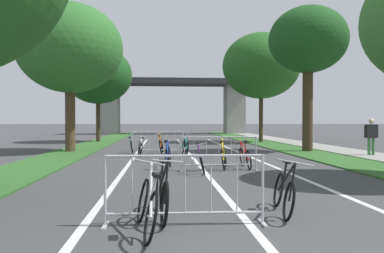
% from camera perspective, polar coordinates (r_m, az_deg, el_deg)
% --- Properties ---
extents(grass_verge_left, '(2.15, 49.10, 0.05)m').
position_cam_1_polar(grass_verge_left, '(22.31, -15.60, -3.01)').
color(grass_verge_left, '#2D5B26').
rests_on(grass_verge_left, ground).
extents(grass_verge_right, '(2.15, 49.10, 0.05)m').
position_cam_1_polar(grass_verge_right, '(22.95, 12.65, -2.89)').
color(grass_verge_right, '#2D5B26').
rests_on(grass_verge_right, ground).
extents(sidewalk_path_right, '(2.06, 49.10, 0.08)m').
position_cam_1_polar(sidewalk_path_right, '(23.66, 17.53, -2.76)').
color(sidewalk_path_right, gray).
rests_on(sidewalk_path_right, ground).
extents(lane_stripe_center, '(0.14, 28.41, 0.01)m').
position_cam_1_polar(lane_stripe_center, '(16.10, -0.01, -4.57)').
color(lane_stripe_center, silver).
rests_on(lane_stripe_center, ground).
extents(lane_stripe_right_lane, '(0.14, 28.41, 0.01)m').
position_cam_1_polar(lane_stripe_right_lane, '(16.48, 8.52, -4.45)').
color(lane_stripe_right_lane, silver).
rests_on(lane_stripe_right_lane, ground).
extents(lane_stripe_left_lane, '(0.14, 28.41, 0.01)m').
position_cam_1_polar(lane_stripe_left_lane, '(16.08, -8.76, -4.59)').
color(lane_stripe_left_lane, silver).
rests_on(lane_stripe_left_lane, ground).
extents(overpass_bridge, '(17.36, 3.89, 6.12)m').
position_cam_1_polar(overpass_bridge, '(42.44, -2.93, 4.35)').
color(overpass_bridge, '#2D2D30').
rests_on(overpass_bridge, ground).
extents(tree_left_pine_far, '(5.07, 5.07, 7.19)m').
position_cam_1_polar(tree_left_pine_far, '(19.50, -17.97, 11.13)').
color(tree_left_pine_far, '#4C3823').
rests_on(tree_left_pine_far, ground).
extents(tree_left_maple_mid, '(4.78, 4.78, 6.77)m').
position_cam_1_polar(tree_left_maple_mid, '(27.67, -14.02, 7.53)').
color(tree_left_maple_mid, '#3D2D1E').
rests_on(tree_left_maple_mid, ground).
extents(tree_right_cypress_far, '(3.81, 3.81, 7.11)m').
position_cam_1_polar(tree_right_cypress_far, '(19.69, 17.11, 12.22)').
color(tree_right_cypress_far, '#3D2D1E').
rests_on(tree_right_cypress_far, ground).
extents(tree_right_pine_near, '(5.35, 5.35, 7.61)m').
position_cam_1_polar(tree_right_pine_near, '(26.92, 10.40, 8.99)').
color(tree_right_pine_near, '#3D2D1E').
rests_on(tree_right_pine_near, ground).
extents(crowd_barrier_nearest, '(2.40, 0.49, 1.05)m').
position_cam_1_polar(crowd_barrier_nearest, '(5.66, -1.08, -9.58)').
color(crowd_barrier_nearest, '#ADADB2').
rests_on(crowd_barrier_nearest, ground).
extents(crowd_barrier_second, '(2.40, 0.46, 1.05)m').
position_cam_1_polar(crowd_barrier_second, '(11.69, 4.07, -4.12)').
color(crowd_barrier_second, '#ADADB2').
rests_on(crowd_barrier_second, ground).
extents(crowd_barrier_third, '(2.40, 0.49, 1.05)m').
position_cam_1_polar(crowd_barrier_third, '(17.49, -5.14, -2.43)').
color(crowd_barrier_third, '#ADADB2').
rests_on(crowd_barrier_third, ground).
extents(bicycle_black_0, '(0.46, 1.65, 0.99)m').
position_cam_1_polar(bicycle_black_0, '(6.06, -4.61, -10.27)').
color(bicycle_black_0, black).
rests_on(bicycle_black_0, ground).
extents(bicycle_purple_1, '(0.55, 1.73, 0.92)m').
position_cam_1_polar(bicycle_purple_1, '(18.02, -0.89, -2.79)').
color(bicycle_purple_1, black).
rests_on(bicycle_purple_1, ground).
extents(bicycle_blue_2, '(0.45, 1.75, 0.94)m').
position_cam_1_polar(bicycle_blue_2, '(12.10, -3.65, -4.60)').
color(bicycle_blue_2, black).
rests_on(bicycle_blue_2, ground).
extents(bicycle_teal_3, '(0.54, 1.57, 0.88)m').
position_cam_1_polar(bicycle_teal_3, '(17.01, -1.05, -3.14)').
color(bicycle_teal_3, black).
rests_on(bicycle_teal_3, ground).
extents(bicycle_green_4, '(0.53, 1.65, 0.94)m').
position_cam_1_polar(bicycle_green_4, '(18.09, -9.11, -2.91)').
color(bicycle_green_4, black).
rests_on(bicycle_green_4, ground).
extents(bicycle_red_5, '(0.46, 1.68, 0.91)m').
position_cam_1_polar(bicycle_red_5, '(12.46, 8.01, -4.58)').
color(bicycle_red_5, black).
rests_on(bicycle_red_5, ground).
extents(bicycle_yellow_6, '(0.50, 1.63, 1.00)m').
position_cam_1_polar(bicycle_yellow_6, '(12.20, 4.82, -4.54)').
color(bicycle_yellow_6, black).
rests_on(bicycle_yellow_6, ground).
extents(bicycle_silver_7, '(0.52, 1.75, 0.98)m').
position_cam_1_polar(bicycle_silver_7, '(5.33, -6.80, -11.78)').
color(bicycle_silver_7, black).
rests_on(bicycle_silver_7, ground).
extents(bicycle_white_8, '(0.45, 1.67, 0.87)m').
position_cam_1_polar(bicycle_white_8, '(16.94, -7.81, -3.16)').
color(bicycle_white_8, black).
rests_on(bicycle_white_8, ground).
extents(bicycle_orange_9, '(0.48, 1.75, 0.97)m').
position_cam_1_polar(bicycle_orange_9, '(17.94, -4.68, -2.84)').
color(bicycle_orange_9, black).
rests_on(bicycle_orange_9, ground).
extents(bicycle_black_10, '(0.54, 1.59, 0.97)m').
position_cam_1_polar(bicycle_black_10, '(6.53, 13.69, -9.65)').
color(bicycle_black_10, black).
rests_on(bicycle_black_10, ground).
extents(bicycle_purple_11, '(0.55, 1.61, 0.92)m').
position_cam_1_polar(bicycle_purple_11, '(11.28, 1.39, -5.19)').
color(bicycle_purple_11, black).
rests_on(bicycle_purple_11, ground).
extents(pedestrian_pushing_bike, '(0.59, 0.32, 1.63)m').
position_cam_1_polar(pedestrian_pushing_bike, '(17.70, 25.44, -0.97)').
color(pedestrian_pushing_bike, '#33723F').
rests_on(pedestrian_pushing_bike, ground).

